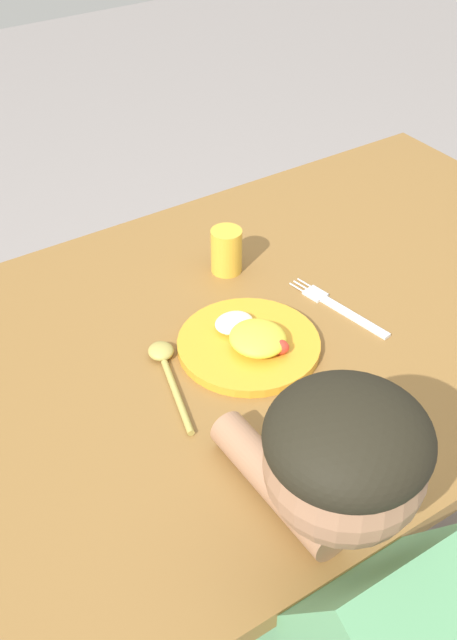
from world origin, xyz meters
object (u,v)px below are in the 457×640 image
(drinking_cup, at_px, (226,251))
(fork, at_px, (339,308))
(spoon, at_px, (166,365))
(plate, at_px, (250,342))

(drinking_cup, bearing_deg, fork, -64.73)
(fork, xyz_separation_m, spoon, (-0.34, 0.03, 0.01))
(fork, relative_size, spoon, 1.06)
(fork, bearing_deg, spoon, 75.40)
(spoon, xyz_separation_m, drinking_cup, (0.24, 0.18, 0.04))
(fork, height_order, drinking_cup, drinking_cup)
(plate, distance_m, spoon, 0.15)
(fork, distance_m, drinking_cup, 0.24)
(plate, bearing_deg, fork, 0.44)
(plate, xyz_separation_m, drinking_cup, (0.09, 0.22, 0.03))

